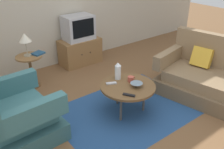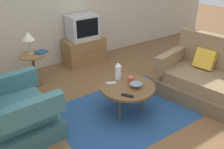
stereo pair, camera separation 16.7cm
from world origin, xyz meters
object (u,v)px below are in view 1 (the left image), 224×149
at_px(coffee_table, 128,87).
at_px(tv_remote_silver, 111,83).
at_px(mug, 131,79).
at_px(table_lamp, 25,38).
at_px(side_table, 30,65).
at_px(armchair, 14,117).
at_px(bowl, 137,85).
at_px(tv_stand, 80,51).
at_px(vase, 118,71).
at_px(book, 38,53).
at_px(television, 78,27).
at_px(couch, 214,81).
at_px(tv_remote_dark, 129,95).

bearing_deg(coffee_table, tv_remote_silver, 132.57).
bearing_deg(mug, table_lamp, 121.32).
height_order(side_table, mug, side_table).
distance_m(armchair, bowl, 1.68).
bearing_deg(table_lamp, bowl, -62.34).
xyz_separation_m(armchair, tv_stand, (1.88, 1.53, -0.05)).
bearing_deg(vase, side_table, 121.60).
distance_m(mug, bowl, 0.18).
height_order(tv_remote_silver, book, book).
relative_size(coffee_table, table_lamp, 2.02).
xyz_separation_m(armchair, television, (1.88, 1.55, 0.46)).
height_order(side_table, table_lamp, table_lamp).
relative_size(table_lamp, vase, 1.48).
height_order(couch, book, couch).
relative_size(table_lamp, book, 1.70).
bearing_deg(armchair, mug, 74.72).
distance_m(coffee_table, side_table, 1.81).
xyz_separation_m(armchair, mug, (1.62, -0.36, 0.17)).
xyz_separation_m(couch, table_lamp, (-2.20, 2.19, 0.58)).
bearing_deg(television, tv_stand, -90.00).
relative_size(table_lamp, bowl, 2.23).
distance_m(coffee_table, mug, 0.15).
xyz_separation_m(television, tv_remote_silver, (-0.54, -1.80, -0.32)).
distance_m(side_table, table_lamp, 0.48).
distance_m(vase, bowl, 0.37).
distance_m(side_table, book, 0.24).
bearing_deg(couch, mug, 51.76).
height_order(coffee_table, tv_remote_dark, tv_remote_dark).
bearing_deg(vase, tv_stand, 78.14).
bearing_deg(bowl, table_lamp, 117.66).
xyz_separation_m(armchair, coffee_table, (1.51, -0.43, 0.10)).
xyz_separation_m(vase, mug, (0.10, -0.18, -0.09)).
xyz_separation_m(vase, book, (-0.68, 1.35, 0.02)).
xyz_separation_m(coffee_table, table_lamp, (-0.84, 1.63, 0.47)).
height_order(couch, side_table, couch).
height_order(tv_stand, mug, tv_stand).
relative_size(coffee_table, bowl, 4.50).
relative_size(couch, tv_remote_silver, 11.84).
height_order(armchair, bowl, armchair).
distance_m(armchair, vase, 1.55).
xyz_separation_m(tv_stand, television, (-0.00, 0.02, 0.51)).
relative_size(bowl, tv_remote_dark, 1.08).
relative_size(armchair, coffee_table, 1.27).
xyz_separation_m(tv_stand, book, (-1.04, -0.37, 0.33)).
distance_m(television, tv_remote_dark, 2.29).
height_order(coffee_table, side_table, side_table).
relative_size(side_table, bowl, 3.26).
distance_m(coffee_table, table_lamp, 1.90).
bearing_deg(coffee_table, mug, 30.41).
distance_m(side_table, television, 1.31).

